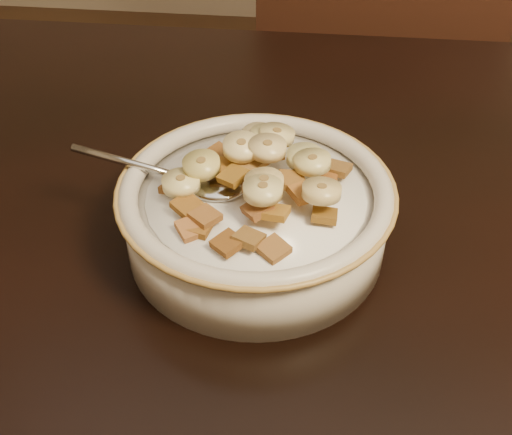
# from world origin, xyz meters

# --- Properties ---
(table) EXTENTS (1.40, 0.90, 0.04)m
(table) POSITION_xyz_m (0.00, 0.00, 0.73)
(table) COLOR black
(table) RESTS_ON floor
(chair) EXTENTS (0.51, 0.51, 1.01)m
(chair) POSITION_xyz_m (0.06, 0.50, 0.50)
(chair) COLOR #321910
(chair) RESTS_ON floor
(cereal_bowl) EXTENTS (0.22, 0.22, 0.05)m
(cereal_bowl) POSITION_xyz_m (-0.09, 0.01, 0.78)
(cereal_bowl) COLOR #BEAD97
(cereal_bowl) RESTS_ON table
(milk) EXTENTS (0.18, 0.18, 0.00)m
(milk) POSITION_xyz_m (-0.09, 0.01, 0.80)
(milk) COLOR white
(milk) RESTS_ON cereal_bowl
(spoon) EXTENTS (0.06, 0.05, 0.01)m
(spoon) POSITION_xyz_m (-0.12, 0.01, 0.81)
(spoon) COLOR #AFAFB0
(spoon) RESTS_ON cereal_bowl
(cereal_square_0) EXTENTS (0.02, 0.02, 0.01)m
(cereal_square_0) POSITION_xyz_m (-0.10, 0.01, 0.83)
(cereal_square_0) COLOR olive
(cereal_square_0) RESTS_ON milk
(cereal_square_1) EXTENTS (0.03, 0.03, 0.01)m
(cereal_square_1) POSITION_xyz_m (-0.10, -0.06, 0.81)
(cereal_square_1) COLOR brown
(cereal_square_1) RESTS_ON milk
(cereal_square_2) EXTENTS (0.02, 0.02, 0.01)m
(cereal_square_2) POSITION_xyz_m (-0.11, 0.06, 0.81)
(cereal_square_2) COLOR brown
(cereal_square_2) RESTS_ON milk
(cereal_square_3) EXTENTS (0.02, 0.02, 0.01)m
(cereal_square_3) POSITION_xyz_m (-0.07, -0.03, 0.82)
(cereal_square_3) COLOR olive
(cereal_square_3) RESTS_ON milk
(cereal_square_4) EXTENTS (0.03, 0.03, 0.01)m
(cereal_square_4) POSITION_xyz_m (-0.15, 0.01, 0.81)
(cereal_square_4) COLOR brown
(cereal_square_4) RESTS_ON milk
(cereal_square_5) EXTENTS (0.03, 0.03, 0.01)m
(cereal_square_5) POSITION_xyz_m (-0.09, 0.04, 0.82)
(cereal_square_5) COLOR olive
(cereal_square_5) RESTS_ON milk
(cereal_square_6) EXTENTS (0.02, 0.02, 0.01)m
(cereal_square_6) POSITION_xyz_m (-0.08, -0.00, 0.83)
(cereal_square_6) COLOR brown
(cereal_square_6) RESTS_ON milk
(cereal_square_7) EXTENTS (0.03, 0.03, 0.01)m
(cereal_square_7) POSITION_xyz_m (-0.14, -0.02, 0.81)
(cereal_square_7) COLOR #945F1F
(cereal_square_7) RESTS_ON milk
(cereal_square_8) EXTENTS (0.03, 0.03, 0.01)m
(cereal_square_8) POSITION_xyz_m (-0.13, 0.03, 0.81)
(cereal_square_8) COLOR brown
(cereal_square_8) RESTS_ON milk
(cereal_square_9) EXTENTS (0.02, 0.03, 0.01)m
(cereal_square_9) POSITION_xyz_m (-0.08, 0.05, 0.82)
(cereal_square_9) COLOR olive
(cereal_square_9) RESTS_ON milk
(cereal_square_10) EXTENTS (0.02, 0.02, 0.01)m
(cereal_square_10) POSITION_xyz_m (-0.12, -0.04, 0.81)
(cereal_square_10) COLOR brown
(cereal_square_10) RESTS_ON milk
(cereal_square_11) EXTENTS (0.03, 0.03, 0.01)m
(cereal_square_11) POSITION_xyz_m (-0.08, -0.05, 0.81)
(cereal_square_11) COLOR brown
(cereal_square_11) RESTS_ON milk
(cereal_square_12) EXTENTS (0.02, 0.02, 0.01)m
(cereal_square_12) POSITION_xyz_m (-0.03, -0.02, 0.81)
(cereal_square_12) COLOR brown
(cereal_square_12) RESTS_ON milk
(cereal_square_13) EXTENTS (0.02, 0.02, 0.01)m
(cereal_square_13) POSITION_xyz_m (-0.11, 0.03, 0.82)
(cereal_square_13) COLOR brown
(cereal_square_13) RESTS_ON milk
(cereal_square_14) EXTENTS (0.03, 0.03, 0.01)m
(cereal_square_14) POSITION_xyz_m (-0.10, 0.00, 0.83)
(cereal_square_14) COLOR brown
(cereal_square_14) RESTS_ON milk
(cereal_square_15) EXTENTS (0.03, 0.03, 0.01)m
(cereal_square_15) POSITION_xyz_m (-0.06, -0.06, 0.81)
(cereal_square_15) COLOR brown
(cereal_square_15) RESTS_ON milk
(cereal_square_16) EXTENTS (0.03, 0.03, 0.01)m
(cereal_square_16) POSITION_xyz_m (-0.06, 0.01, 0.82)
(cereal_square_16) COLOR brown
(cereal_square_16) RESTS_ON milk
(cereal_square_17) EXTENTS (0.03, 0.03, 0.01)m
(cereal_square_17) POSITION_xyz_m (-0.05, -0.00, 0.82)
(cereal_square_17) COLOR brown
(cereal_square_17) RESTS_ON milk
(cereal_square_18) EXTENTS (0.03, 0.03, 0.01)m
(cereal_square_18) POSITION_xyz_m (-0.12, 0.03, 0.82)
(cereal_square_18) COLOR brown
(cereal_square_18) RESTS_ON milk
(cereal_square_19) EXTENTS (0.03, 0.03, 0.01)m
(cereal_square_19) POSITION_xyz_m (-0.13, -0.04, 0.81)
(cereal_square_19) COLOR #9C6033
(cereal_square_19) RESTS_ON milk
(cereal_square_20) EXTENTS (0.02, 0.02, 0.01)m
(cereal_square_20) POSITION_xyz_m (-0.03, 0.03, 0.81)
(cereal_square_20) COLOR brown
(cereal_square_20) RESTS_ON milk
(cereal_square_21) EXTENTS (0.03, 0.03, 0.01)m
(cereal_square_21) POSITION_xyz_m (-0.02, 0.04, 0.81)
(cereal_square_21) COLOR brown
(cereal_square_21) RESTS_ON milk
(cereal_square_22) EXTENTS (0.03, 0.03, 0.01)m
(cereal_square_22) POSITION_xyz_m (-0.11, 0.04, 0.82)
(cereal_square_22) COLOR #9B6025
(cereal_square_22) RESTS_ON milk
(cereal_square_23) EXTENTS (0.02, 0.02, 0.01)m
(cereal_square_23) POSITION_xyz_m (-0.12, 0.02, 0.82)
(cereal_square_23) COLOR brown
(cereal_square_23) RESTS_ON milk
(cereal_square_24) EXTENTS (0.03, 0.03, 0.01)m
(cereal_square_24) POSITION_xyz_m (-0.13, 0.06, 0.81)
(cereal_square_24) COLOR brown
(cereal_square_24) RESTS_ON milk
(cereal_square_25) EXTENTS (0.03, 0.03, 0.01)m
(cereal_square_25) POSITION_xyz_m (-0.12, -0.03, 0.81)
(cereal_square_25) COLOR olive
(cereal_square_25) RESTS_ON milk
(cereal_square_26) EXTENTS (0.03, 0.03, 0.01)m
(cereal_square_26) POSITION_xyz_m (-0.08, -0.03, 0.82)
(cereal_square_26) COLOR #925A2E
(cereal_square_26) RESTS_ON milk
(banana_slice_0) EXTENTS (0.04, 0.04, 0.01)m
(banana_slice_0) POSITION_xyz_m (-0.15, -0.00, 0.82)
(banana_slice_0) COLOR #FAED99
(banana_slice_0) RESTS_ON milk
(banana_slice_1) EXTENTS (0.04, 0.04, 0.01)m
(banana_slice_1) POSITION_xyz_m (-0.08, -0.02, 0.83)
(banana_slice_1) COLOR #D4CB84
(banana_slice_1) RESTS_ON milk
(banana_slice_2) EXTENTS (0.04, 0.04, 0.01)m
(banana_slice_2) POSITION_xyz_m (-0.03, -0.01, 0.83)
(banana_slice_2) COLOR #F2D07E
(banana_slice_2) RESTS_ON milk
(banana_slice_3) EXTENTS (0.04, 0.04, 0.01)m
(banana_slice_3) POSITION_xyz_m (-0.05, 0.04, 0.83)
(banana_slice_3) COLOR #F7E791
(banana_slice_3) RESTS_ON milk
(banana_slice_4) EXTENTS (0.04, 0.04, 0.01)m
(banana_slice_4) POSITION_xyz_m (-0.13, 0.01, 0.83)
(banana_slice_4) COLOR tan
(banana_slice_4) RESTS_ON milk
(banana_slice_5) EXTENTS (0.04, 0.04, 0.02)m
(banana_slice_5) POSITION_xyz_m (-0.07, 0.06, 0.83)
(banana_slice_5) COLOR tan
(banana_slice_5) RESTS_ON milk
(banana_slice_6) EXTENTS (0.03, 0.03, 0.01)m
(banana_slice_6) POSITION_xyz_m (-0.09, 0.07, 0.82)
(banana_slice_6) COLOR tan
(banana_slice_6) RESTS_ON milk
(banana_slice_7) EXTENTS (0.04, 0.04, 0.01)m
(banana_slice_7) POSITION_xyz_m (-0.04, 0.03, 0.83)
(banana_slice_7) COLOR #FCEC95
(banana_slice_7) RESTS_ON milk
(banana_slice_8) EXTENTS (0.04, 0.04, 0.01)m
(banana_slice_8) POSITION_xyz_m (-0.08, 0.03, 0.84)
(banana_slice_8) COLOR #D6BB7F
(banana_slice_8) RESTS_ON milk
(banana_slice_9) EXTENTS (0.04, 0.04, 0.01)m
(banana_slice_9) POSITION_xyz_m (-0.08, -0.01, 0.83)
(banana_slice_9) COLOR #E2C379
(banana_slice_9) RESTS_ON milk
(banana_slice_10) EXTENTS (0.04, 0.04, 0.01)m
(banana_slice_10) POSITION_xyz_m (-0.08, 0.07, 0.83)
(banana_slice_10) COLOR beige
(banana_slice_10) RESTS_ON milk
(banana_slice_11) EXTENTS (0.03, 0.03, 0.01)m
(banana_slice_11) POSITION_xyz_m (-0.10, 0.03, 0.84)
(banana_slice_11) COLOR #FDE8A7
(banana_slice_11) RESTS_ON milk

